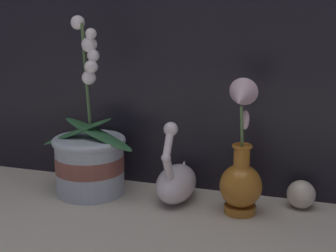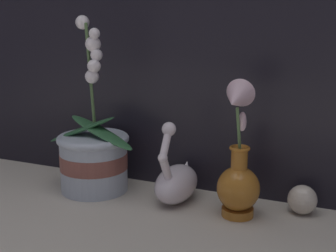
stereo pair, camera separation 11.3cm
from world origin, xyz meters
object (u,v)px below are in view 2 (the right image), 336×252
object	(u,v)px
blue_vase	(238,171)
glass_sphere	(302,200)
swan_figurine	(176,181)
orchid_potted_plant	(94,155)

from	to	relation	value
blue_vase	glass_sphere	size ratio (longest dim) A/B	4.68
swan_figurine	blue_vase	size ratio (longest dim) A/B	0.66
glass_sphere	blue_vase	bearing A→B (deg)	-149.09
orchid_potted_plant	glass_sphere	xyz separation A→B (m)	(0.53, 0.06, -0.06)
swan_figurine	glass_sphere	size ratio (longest dim) A/B	3.09
orchid_potted_plant	swan_figurine	world-z (taller)	orchid_potted_plant
swan_figurine	glass_sphere	bearing A→B (deg)	8.76
glass_sphere	swan_figurine	bearing A→B (deg)	-171.24
blue_vase	orchid_potted_plant	bearing A→B (deg)	177.26
blue_vase	glass_sphere	bearing A→B (deg)	30.91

